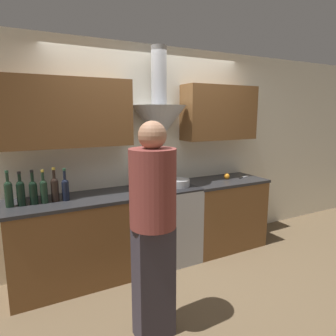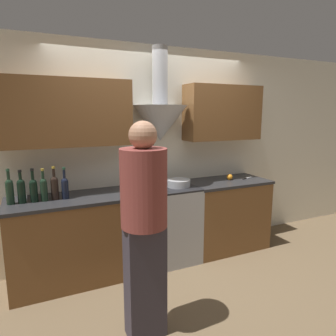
{
  "view_description": "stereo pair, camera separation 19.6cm",
  "coord_description": "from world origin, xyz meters",
  "px_view_note": "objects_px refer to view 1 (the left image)",
  "views": [
    {
      "loc": [
        -1.58,
        -2.77,
        1.8
      ],
      "look_at": [
        0.0,
        0.21,
        1.18
      ],
      "focal_mm": 32.0,
      "sensor_mm": 36.0,
      "label": 1
    },
    {
      "loc": [
        -1.4,
        -2.86,
        1.8
      ],
      "look_at": [
        0.0,
        0.21,
        1.18
      ],
      "focal_mm": 32.0,
      "sensor_mm": 36.0,
      "label": 2
    }
  ],
  "objects_px": {
    "wine_bottle_2": "(33,191)",
    "wine_bottle_5": "(65,188)",
    "stove_range": "(164,224)",
    "wine_bottle_4": "(55,188)",
    "mixing_bowl": "(178,183)",
    "wine_bottle_3": "(44,190)",
    "person_foreground_left": "(153,223)",
    "stock_pot": "(150,181)",
    "wine_bottle_1": "(21,192)",
    "wine_bottle_0": "(9,192)",
    "orange_fruit": "(227,176)"
  },
  "relations": [
    {
      "from": "stove_range",
      "to": "wine_bottle_3",
      "type": "height_order",
      "value": "wine_bottle_3"
    },
    {
      "from": "wine_bottle_1",
      "to": "stock_pot",
      "type": "bearing_deg",
      "value": 1.31
    },
    {
      "from": "person_foreground_left",
      "to": "wine_bottle_2",
      "type": "bearing_deg",
      "value": 124.85
    },
    {
      "from": "wine_bottle_4",
      "to": "wine_bottle_5",
      "type": "bearing_deg",
      "value": -7.79
    },
    {
      "from": "stove_range",
      "to": "wine_bottle_0",
      "type": "bearing_deg",
      "value": 179.91
    },
    {
      "from": "person_foreground_left",
      "to": "stock_pot",
      "type": "bearing_deg",
      "value": 66.59
    },
    {
      "from": "stove_range",
      "to": "mixing_bowl",
      "type": "relative_size",
      "value": 3.25
    },
    {
      "from": "orange_fruit",
      "to": "person_foreground_left",
      "type": "bearing_deg",
      "value": -145.4
    },
    {
      "from": "mixing_bowl",
      "to": "person_foreground_left",
      "type": "height_order",
      "value": "person_foreground_left"
    },
    {
      "from": "wine_bottle_2",
      "to": "mixing_bowl",
      "type": "bearing_deg",
      "value": -1.03
    },
    {
      "from": "wine_bottle_4",
      "to": "orange_fruit",
      "type": "height_order",
      "value": "wine_bottle_4"
    },
    {
      "from": "wine_bottle_3",
      "to": "mixing_bowl",
      "type": "height_order",
      "value": "wine_bottle_3"
    },
    {
      "from": "wine_bottle_3",
      "to": "person_foreground_left",
      "type": "xyz_separation_m",
      "value": [
        0.67,
        -1.09,
        -0.1
      ]
    },
    {
      "from": "wine_bottle_5",
      "to": "wine_bottle_4",
      "type": "bearing_deg",
      "value": 172.21
    },
    {
      "from": "wine_bottle_1",
      "to": "wine_bottle_5",
      "type": "relative_size",
      "value": 1.0
    },
    {
      "from": "wine_bottle_5",
      "to": "stock_pot",
      "type": "height_order",
      "value": "wine_bottle_5"
    },
    {
      "from": "stock_pot",
      "to": "mixing_bowl",
      "type": "distance_m",
      "value": 0.35
    },
    {
      "from": "stove_range",
      "to": "wine_bottle_1",
      "type": "bearing_deg",
      "value": -179.9
    },
    {
      "from": "wine_bottle_0",
      "to": "mixing_bowl",
      "type": "distance_m",
      "value": 1.81
    },
    {
      "from": "wine_bottle_3",
      "to": "stock_pot",
      "type": "distance_m",
      "value": 1.16
    },
    {
      "from": "wine_bottle_5",
      "to": "mixing_bowl",
      "type": "distance_m",
      "value": 1.3
    },
    {
      "from": "wine_bottle_3",
      "to": "person_foreground_left",
      "type": "height_order",
      "value": "person_foreground_left"
    },
    {
      "from": "wine_bottle_3",
      "to": "wine_bottle_4",
      "type": "bearing_deg",
      "value": 5.24
    },
    {
      "from": "stock_pot",
      "to": "mixing_bowl",
      "type": "bearing_deg",
      "value": -10.65
    },
    {
      "from": "wine_bottle_2",
      "to": "mixing_bowl",
      "type": "relative_size",
      "value": 1.18
    },
    {
      "from": "wine_bottle_1",
      "to": "orange_fruit",
      "type": "bearing_deg",
      "value": 0.21
    },
    {
      "from": "wine_bottle_2",
      "to": "person_foreground_left",
      "type": "relative_size",
      "value": 0.19
    },
    {
      "from": "wine_bottle_2",
      "to": "wine_bottle_1",
      "type": "bearing_deg",
      "value": 177.85
    },
    {
      "from": "wine_bottle_4",
      "to": "mixing_bowl",
      "type": "xyz_separation_m",
      "value": [
        1.4,
        -0.03,
        -0.09
      ]
    },
    {
      "from": "wine_bottle_1",
      "to": "person_foreground_left",
      "type": "distance_m",
      "value": 1.41
    },
    {
      "from": "wine_bottle_3",
      "to": "wine_bottle_5",
      "type": "distance_m",
      "value": 0.2
    },
    {
      "from": "wine_bottle_0",
      "to": "wine_bottle_3",
      "type": "xyz_separation_m",
      "value": [
        0.3,
        -0.02,
        -0.01
      ]
    },
    {
      "from": "stove_range",
      "to": "person_foreground_left",
      "type": "bearing_deg",
      "value": -120.9
    },
    {
      "from": "mixing_bowl",
      "to": "wine_bottle_1",
      "type": "bearing_deg",
      "value": 178.9
    },
    {
      "from": "wine_bottle_4",
      "to": "person_foreground_left",
      "type": "distance_m",
      "value": 1.24
    },
    {
      "from": "wine_bottle_0",
      "to": "wine_bottle_2",
      "type": "distance_m",
      "value": 0.21
    },
    {
      "from": "stove_range",
      "to": "person_foreground_left",
      "type": "height_order",
      "value": "person_foreground_left"
    },
    {
      "from": "wine_bottle_2",
      "to": "stove_range",
      "type": "bearing_deg",
      "value": 0.28
    },
    {
      "from": "wine_bottle_0",
      "to": "wine_bottle_2",
      "type": "bearing_deg",
      "value": -2.55
    },
    {
      "from": "stove_range",
      "to": "orange_fruit",
      "type": "relative_size",
      "value": 11.91
    },
    {
      "from": "wine_bottle_2",
      "to": "mixing_bowl",
      "type": "distance_m",
      "value": 1.59
    },
    {
      "from": "wine_bottle_4",
      "to": "orange_fruit",
      "type": "relative_size",
      "value": 4.43
    },
    {
      "from": "wine_bottle_4",
      "to": "mixing_bowl",
      "type": "bearing_deg",
      "value": -1.23
    },
    {
      "from": "wine_bottle_2",
      "to": "wine_bottle_5",
      "type": "distance_m",
      "value": 0.29
    },
    {
      "from": "wine_bottle_3",
      "to": "orange_fruit",
      "type": "height_order",
      "value": "wine_bottle_3"
    },
    {
      "from": "stove_range",
      "to": "stock_pot",
      "type": "bearing_deg",
      "value": 170.5
    },
    {
      "from": "orange_fruit",
      "to": "person_foreground_left",
      "type": "xyz_separation_m",
      "value": [
        -1.61,
        -1.11,
        -0.0
      ]
    },
    {
      "from": "wine_bottle_1",
      "to": "person_foreground_left",
      "type": "xyz_separation_m",
      "value": [
        0.87,
        -1.1,
        -0.1
      ]
    },
    {
      "from": "person_foreground_left",
      "to": "wine_bottle_0",
      "type": "bearing_deg",
      "value": 131.37
    },
    {
      "from": "wine_bottle_0",
      "to": "wine_bottle_4",
      "type": "distance_m",
      "value": 0.41
    }
  ]
}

